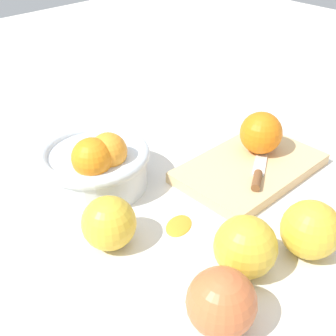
% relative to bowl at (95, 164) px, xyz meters
% --- Properties ---
extents(ground_plane, '(2.40, 2.40, 0.00)m').
position_rel_bowl_xyz_m(ground_plane, '(0.12, -0.14, -0.04)').
color(ground_plane, silver).
extents(bowl, '(0.18, 0.18, 0.10)m').
position_rel_bowl_xyz_m(bowl, '(0.00, 0.00, 0.00)').
color(bowl, silver).
rests_on(bowl, ground_plane).
extents(cutting_board, '(0.25, 0.16, 0.02)m').
position_rel_bowl_xyz_m(cutting_board, '(0.21, -0.15, -0.03)').
color(cutting_board, '#DBB77F').
rests_on(cutting_board, ground_plane).
extents(orange_on_board, '(0.07, 0.07, 0.07)m').
position_rel_bowl_xyz_m(orange_on_board, '(0.26, -0.14, 0.01)').
color(orange_on_board, orange).
rests_on(orange_on_board, cutting_board).
extents(knife, '(0.14, 0.09, 0.01)m').
position_rel_bowl_xyz_m(knife, '(0.20, -0.18, -0.02)').
color(knife, silver).
rests_on(knife, cutting_board).
extents(apple_front_left, '(0.08, 0.08, 0.08)m').
position_rel_bowl_xyz_m(apple_front_left, '(0.03, -0.29, -0.00)').
color(apple_front_left, gold).
rests_on(apple_front_left, ground_plane).
extents(apple_front_center, '(0.08, 0.08, 0.08)m').
position_rel_bowl_xyz_m(apple_front_center, '(0.12, -0.33, -0.00)').
color(apple_front_center, gold).
rests_on(apple_front_center, ground_plane).
extents(apple_front_left_2, '(0.08, 0.08, 0.08)m').
position_rel_bowl_xyz_m(apple_front_left_2, '(-0.06, -0.32, -0.00)').
color(apple_front_left_2, '#CC6638').
rests_on(apple_front_left_2, ground_plane).
extents(apple_mid_left, '(0.08, 0.08, 0.08)m').
position_rel_bowl_xyz_m(apple_mid_left, '(-0.07, -0.13, -0.01)').
color(apple_mid_left, gold).
rests_on(apple_mid_left, ground_plane).
extents(citrus_peel, '(0.06, 0.05, 0.01)m').
position_rel_bowl_xyz_m(citrus_peel, '(0.03, -0.17, -0.04)').
color(citrus_peel, orange).
rests_on(citrus_peel, ground_plane).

